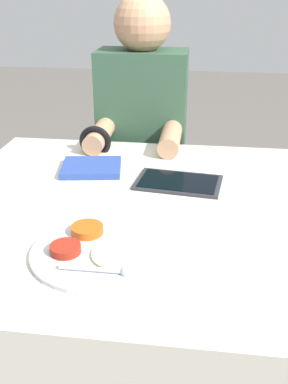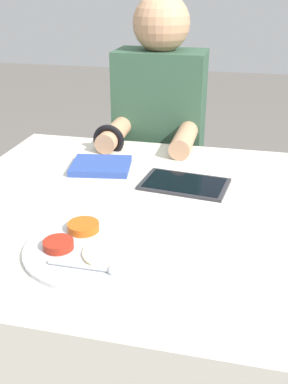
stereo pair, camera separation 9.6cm
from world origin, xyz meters
name	(u,v)px [view 1 (the left image)]	position (x,y,z in m)	size (l,w,h in m)	color
dining_table	(139,315)	(0.00, 0.00, 0.36)	(1.07, 0.98, 0.73)	beige
thali_tray	(97,250)	(-0.06, -0.24, 0.74)	(0.29, 0.29, 0.03)	#B7BABF
red_notebook	(91,168)	(-0.18, 0.21, 0.74)	(0.20, 0.17, 0.02)	silver
tablet_device	(178,182)	(0.10, 0.15, 0.73)	(0.26, 0.18, 0.01)	#28282D
person_diner	(142,163)	(-0.08, 0.65, 0.59)	(0.35, 0.43, 1.22)	black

